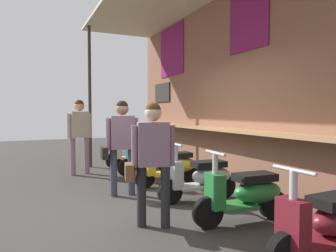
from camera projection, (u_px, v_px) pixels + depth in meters
name	position (u px, v px, depth m)	size (l,w,h in m)	color
ground_plane	(140.00, 208.00, 4.70)	(25.85, 25.85, 0.00)	#383533
market_stall_facade	(242.00, 72.00, 5.40)	(9.23, 2.26, 3.97)	#8C5B44
scooter_cream	(134.00, 152.00, 8.30)	(0.48, 1.40, 0.97)	beige
scooter_teal	(150.00, 158.00, 7.24)	(0.46, 1.40, 0.97)	#197075
scooter_yellow	(172.00, 166.00, 6.16)	(0.46, 1.40, 0.97)	gold
scooter_silver	(202.00, 177.00, 5.11)	(0.47, 1.40, 0.97)	#B2B5BA
scooter_green	(247.00, 194.00, 4.09)	(0.49, 1.40, 0.97)	#237533
scooter_maroon	(328.00, 224.00, 2.99)	(0.46, 1.40, 0.97)	maroon
shopper_with_handbag	(121.00, 138.00, 5.37)	(0.27, 0.66, 1.66)	#383D4C
shopper_browsing	(152.00, 153.00, 3.90)	(0.34, 0.65, 1.59)	#232328
shopper_passing	(79.00, 128.00, 7.20)	(0.30, 0.57, 1.75)	gray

